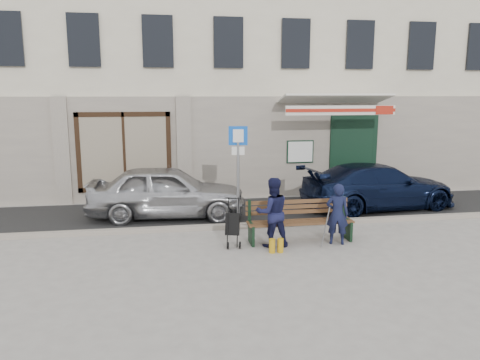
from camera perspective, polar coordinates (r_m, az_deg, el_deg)
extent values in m
plane|color=#9E9991|center=(10.29, 2.51, -8.18)|extent=(80.00, 80.00, 0.00)
cube|color=#282828|center=(13.21, -0.23, -3.90)|extent=(60.00, 3.20, 0.01)
cube|color=#9E9384|center=(11.67, 1.01, -5.57)|extent=(60.00, 0.18, 0.12)
cube|color=beige|center=(18.22, -3.02, 15.89)|extent=(20.00, 7.00, 10.00)
cube|color=#9E9384|center=(14.73, -1.37, 3.92)|extent=(20.00, 0.12, 3.20)
cube|color=maroon|center=(14.71, -13.87, 3.41)|extent=(2.50, 0.12, 2.00)
cube|color=black|center=(15.78, 13.60, 2.97)|extent=(1.60, 0.10, 2.60)
cube|color=black|center=(16.23, 12.95, 2.84)|extent=(1.25, 0.90, 2.40)
cube|color=white|center=(15.13, 7.36, 3.44)|extent=(0.80, 0.03, 0.65)
cube|color=white|center=(15.09, 11.08, 9.52)|extent=(3.40, 1.72, 0.42)
cube|color=white|center=(14.30, 12.23, 8.31)|extent=(3.40, 0.05, 0.28)
cube|color=#AE2415|center=(14.27, 12.28, 8.30)|extent=(3.40, 0.02, 0.10)
imported|color=#AFAFB4|center=(12.66, -8.88, -1.39)|extent=(4.28, 2.00, 1.42)
imported|color=black|center=(14.05, 16.50, -0.73)|extent=(4.73, 2.42, 1.31)
cylinder|color=gray|center=(11.63, -0.23, 0.18)|extent=(0.07, 0.07, 2.41)
cube|color=blue|center=(11.48, -0.24, 5.42)|extent=(0.46, 0.10, 0.46)
cube|color=white|center=(11.45, -0.21, 5.41)|extent=(0.26, 0.06, 0.32)
cube|color=white|center=(11.52, -0.23, 3.58)|extent=(0.32, 0.08, 0.20)
cube|color=brown|center=(10.62, 7.37, -5.11)|extent=(2.40, 0.50, 0.04)
cube|color=brown|center=(10.81, 6.98, -3.23)|extent=(2.40, 0.10, 0.36)
cube|color=black|center=(10.43, 1.39, -6.60)|extent=(0.06, 0.50, 0.45)
cube|color=black|center=(11.05, 12.94, -5.89)|extent=(0.06, 0.50, 0.45)
cube|color=white|center=(10.76, 11.37, -4.86)|extent=(0.34, 0.25, 0.11)
cylinder|color=gray|center=(10.11, 10.37, -5.72)|extent=(0.07, 0.34, 0.96)
cylinder|color=#BD8D13|center=(9.91, 3.93, -8.01)|extent=(0.13, 0.13, 0.30)
cylinder|color=#BD8D13|center=(9.95, 4.94, -7.95)|extent=(0.13, 0.13, 0.30)
imported|color=#121733|center=(10.54, 11.77, -4.07)|extent=(0.57, 0.46, 1.36)
imported|color=#141638|center=(10.17, 3.96, -3.94)|extent=(0.77, 0.62, 1.52)
cylinder|color=black|center=(10.14, -1.47, -8.00)|extent=(0.07, 0.15, 0.15)
cylinder|color=black|center=(10.18, -0.01, -7.93)|extent=(0.07, 0.15, 0.15)
cube|color=black|center=(10.24, -0.92, -5.40)|extent=(0.36, 0.34, 0.51)
cylinder|color=black|center=(10.23, -1.04, -2.23)|extent=(0.28, 0.10, 0.02)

